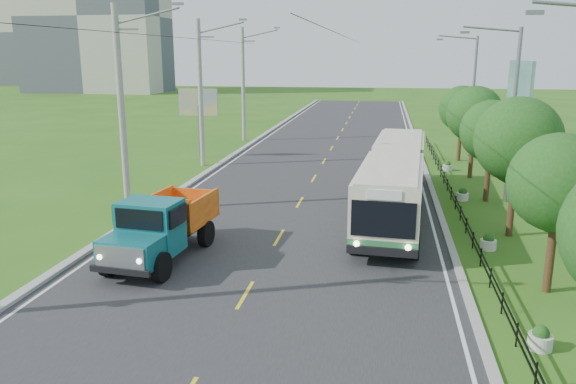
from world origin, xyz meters
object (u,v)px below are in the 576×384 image
(planter_front, at_px, (540,339))
(planter_mid, at_px, (463,195))
(streetlight_mid, at_px, (510,110))
(bus, at_px, (395,176))
(pole_far, at_px, (244,84))
(dump_truck, at_px, (162,223))
(billboard_left, at_px, (198,107))
(tree_fifth, at_px, (475,117))
(billboard_right, at_px, (519,94))
(planter_far, at_px, (447,167))
(streetlight_far, at_px, (471,92))
(pole_near, at_px, (122,109))
(tree_third, at_px, (518,144))
(pole_mid, at_px, (201,93))
(tree_second, at_px, (559,188))
(tree_back, at_px, (462,111))
(tree_fourth, at_px, (492,134))
(planter_near, at_px, (488,243))

(planter_front, height_order, planter_mid, same)
(streetlight_mid, height_order, bus, streetlight_mid)
(pole_far, bearing_deg, dump_truck, -81.85)
(planter_mid, bearing_deg, dump_truck, -138.17)
(dump_truck, bearing_deg, billboard_left, 110.35)
(tree_fifth, distance_m, billboard_right, 2.87)
(planter_mid, relative_size, planter_far, 1.00)
(streetlight_mid, height_order, planter_mid, streetlight_mid)
(planter_front, bearing_deg, dump_truck, 159.13)
(tree_fifth, height_order, streetlight_far, streetlight_far)
(pole_near, height_order, tree_third, pole_near)
(pole_mid, height_order, billboard_right, pole_mid)
(planter_mid, xyz_separation_m, dump_truck, (-12.54, -11.22, 1.14))
(planter_far, distance_m, billboard_left, 18.56)
(streetlight_mid, bearing_deg, tree_second, -93.79)
(tree_third, distance_m, streetlight_far, 19.90)
(tree_back, relative_size, dump_truck, 0.89)
(pole_mid, relative_size, billboard_left, 1.92)
(dump_truck, bearing_deg, tree_fourth, 45.14)
(planter_far, bearing_deg, planter_mid, -90.00)
(streetlight_far, bearing_deg, pole_mid, -159.68)
(tree_second, bearing_deg, pole_far, 120.42)
(tree_second, bearing_deg, streetlight_far, 88.26)
(planter_front, xyz_separation_m, dump_truck, (-12.54, 4.78, 1.14))
(planter_front, distance_m, billboard_left, 31.88)
(tree_third, height_order, streetlight_mid, streetlight_mid)
(tree_third, xyz_separation_m, planter_near, (-1.26, -2.14, -3.70))
(pole_mid, xyz_separation_m, dump_truck, (4.33, -18.22, -3.67))
(tree_fifth, distance_m, planter_far, 4.21)
(tree_second, distance_m, planter_front, 5.40)
(planter_mid, xyz_separation_m, billboard_left, (-18.10, 10.00, 3.58))
(tree_second, xyz_separation_m, dump_truck, (-13.79, 0.64, -2.10))
(billboard_right, relative_size, dump_truck, 1.18)
(streetlight_far, bearing_deg, planter_mid, -98.30)
(streetlight_mid, bearing_deg, pole_far, 134.86)
(tree_fourth, xyz_separation_m, billboard_right, (2.44, 5.86, 1.76))
(pole_far, xyz_separation_m, dump_truck, (4.33, -30.22, -3.67))
(pole_mid, xyz_separation_m, tree_fifth, (18.12, -0.86, -1.24))
(streetlight_far, distance_m, billboard_left, 20.56)
(pole_near, height_order, planter_near, pole_near)
(streetlight_far, bearing_deg, tree_fifth, -95.71)
(planter_near, xyz_separation_m, bus, (-3.69, 4.95, 1.57))
(tree_fifth, xyz_separation_m, planter_far, (-1.26, 1.86, -3.57))
(tree_fifth, relative_size, streetlight_mid, 0.64)
(streetlight_far, distance_m, billboard_right, 8.18)
(tree_second, relative_size, billboard_left, 1.02)
(tree_back, xyz_separation_m, planter_mid, (-1.26, -12.14, -3.37))
(streetlight_far, relative_size, billboard_right, 1.24)
(pole_far, bearing_deg, planter_far, -33.12)
(billboard_right, bearing_deg, planter_mid, -121.66)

